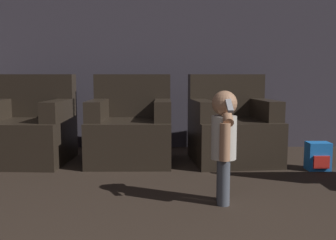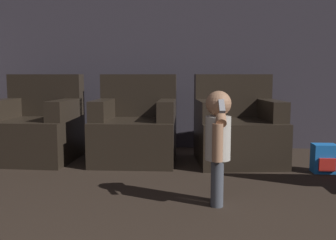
% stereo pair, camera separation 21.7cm
% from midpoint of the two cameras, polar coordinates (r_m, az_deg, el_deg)
% --- Properties ---
extents(wall_back, '(8.40, 0.05, 2.60)m').
position_cam_midpoint_polar(wall_back, '(4.61, -5.07, 11.97)').
color(wall_back, '#3D3842').
rests_on(wall_back, ground_plane).
extents(armchair_left, '(0.86, 0.83, 0.90)m').
position_cam_midpoint_polar(armchair_left, '(4.13, -21.92, -1.50)').
color(armchair_left, black).
rests_on(armchair_left, ground_plane).
extents(armchair_middle, '(0.82, 0.79, 0.90)m').
position_cam_midpoint_polar(armchair_middle, '(3.88, -7.28, -1.56)').
color(armchair_middle, black).
rests_on(armchair_middle, ground_plane).
extents(armchair_right, '(0.89, 0.86, 0.90)m').
position_cam_midpoint_polar(armchair_right, '(3.90, 8.17, -1.52)').
color(armchair_right, black).
rests_on(armchair_right, ground_plane).
extents(person_toddler, '(0.17, 0.31, 0.78)m').
position_cam_midpoint_polar(person_toddler, '(2.56, 6.14, -2.69)').
color(person_toddler, '#474C56').
rests_on(person_toddler, ground_plane).
extents(toy_backpack, '(0.21, 0.17, 0.26)m').
position_cam_midpoint_polar(toy_backpack, '(3.75, 20.37, -5.23)').
color(toy_backpack, blue).
rests_on(toy_backpack, ground_plane).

